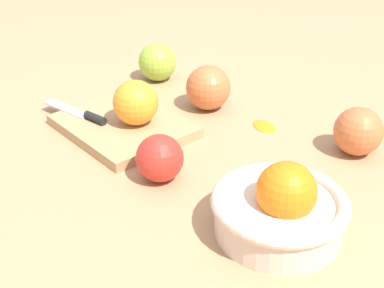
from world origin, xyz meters
name	(u,v)px	position (x,y,z in m)	size (l,w,h in m)	color
ground_plane	(204,149)	(0.00, 0.00, 0.00)	(2.40, 2.40, 0.00)	tan
bowl	(280,207)	(-0.20, 0.11, 0.04)	(0.17, 0.17, 0.10)	beige
cutting_board	(123,126)	(0.15, 0.03, 0.01)	(0.22, 0.18, 0.02)	tan
orange_on_board	(136,103)	(0.13, 0.02, 0.06)	(0.08, 0.08, 0.08)	orange
knife	(83,114)	(0.22, 0.06, 0.02)	(0.16, 0.02, 0.01)	silver
apple_back_center	(158,157)	(0.00, 0.11, 0.04)	(0.07, 0.07, 0.07)	red
apple_front_left	(358,131)	(-0.20, -0.14, 0.04)	(0.08, 0.08, 0.08)	#CC6638
apple_front_right	(157,62)	(0.26, -0.18, 0.04)	(0.08, 0.08, 0.08)	#8EB738
apple_front_right_2	(208,88)	(0.09, -0.13, 0.04)	(0.08, 0.08, 0.08)	#CC6638
citrus_peel	(264,125)	(-0.04, -0.13, 0.00)	(0.05, 0.04, 0.01)	orange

